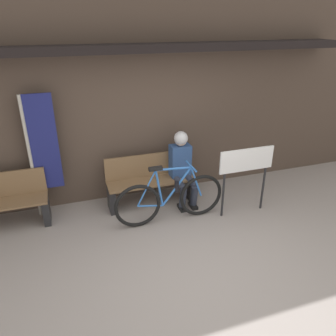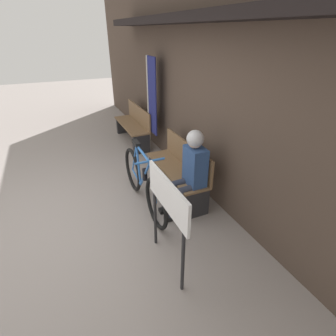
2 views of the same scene
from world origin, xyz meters
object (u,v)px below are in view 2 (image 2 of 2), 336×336
at_px(park_bench_near, 179,171).
at_px(banner_pole, 151,100).
at_px(bicycle, 143,183).
at_px(signboard, 168,203).
at_px(person_seated, 189,168).
at_px(park_bench_far, 133,126).

relative_size(park_bench_near, banner_pole, 0.75).
bearing_deg(park_bench_near, banner_pole, 173.68).
bearing_deg(bicycle, banner_pole, 155.06).
height_order(park_bench_near, signboard, signboard).
relative_size(bicycle, person_seated, 1.41).
bearing_deg(signboard, park_bench_near, 149.42).
bearing_deg(banner_pole, park_bench_far, -166.34).
relative_size(park_bench_near, bicycle, 0.84).
bearing_deg(park_bench_far, person_seated, -2.03).
bearing_deg(signboard, banner_pole, 162.02).
distance_m(bicycle, park_bench_far, 2.60).
distance_m(park_bench_far, signboard, 3.81).
bearing_deg(banner_pole, bicycle, -24.94).
bearing_deg(park_bench_far, banner_pole, 13.66).
distance_m(person_seated, park_bench_far, 2.93).
relative_size(park_bench_near, person_seated, 1.19).
bearing_deg(park_bench_near, park_bench_far, 179.99).
bearing_deg(banner_pole, signboard, -17.98).
distance_m(banner_pole, signboard, 3.13).
xyz_separation_m(park_bench_near, banner_pole, (-1.64, 0.18, 0.75)).
relative_size(person_seated, park_bench_far, 0.82).
relative_size(banner_pole, signboard, 1.75).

